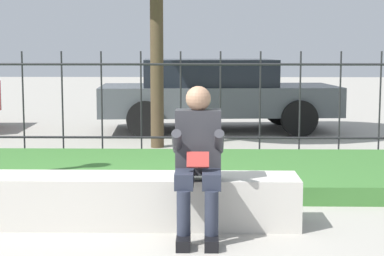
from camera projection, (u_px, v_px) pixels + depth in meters
The scene contains 6 objects.
ground_plane at pixel (103, 225), 5.69m from camera, with size 60.00×60.00×0.00m, color #A8A399.
stone_bench at pixel (123, 203), 5.66m from camera, with size 3.09×0.52×0.44m.
person_seated_reader at pixel (198, 155), 5.29m from camera, with size 0.42×0.73×1.24m.
grass_berm at pixel (129, 173), 7.58m from camera, with size 10.35×2.43×0.19m.
iron_fence at pixel (141, 103), 9.01m from camera, with size 8.35×0.03×1.52m.
car_parked_center at pixel (215, 92), 12.14m from camera, with size 4.52×2.25×1.35m.
Camera 1 is at (0.91, -5.52, 1.55)m, focal length 60.00 mm.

